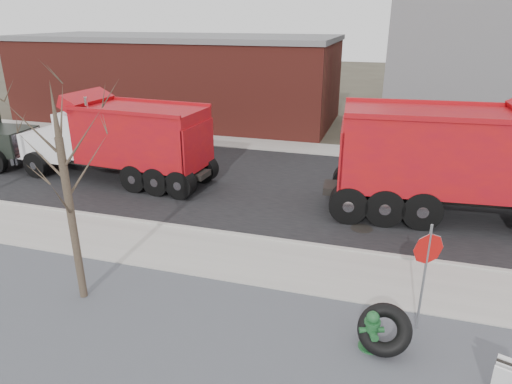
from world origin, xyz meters
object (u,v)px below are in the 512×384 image
(fire_hydrant, at_px, (371,332))
(stop_sign, at_px, (427,259))
(dump_truck_red_b, at_px, (120,138))
(dump_truck_red_a, at_px, (475,160))
(truck_tire, at_px, (384,329))

(fire_hydrant, distance_m, stop_sign, 1.87)
(dump_truck_red_b, bearing_deg, dump_truck_red_a, -176.11)
(fire_hydrant, height_order, stop_sign, stop_sign)
(dump_truck_red_a, bearing_deg, stop_sign, -109.69)
(dump_truck_red_a, bearing_deg, fire_hydrant, -114.44)
(truck_tire, relative_size, dump_truck_red_b, 0.16)
(dump_truck_red_b, bearing_deg, stop_sign, 153.68)
(stop_sign, height_order, dump_truck_red_b, dump_truck_red_b)
(dump_truck_red_a, bearing_deg, dump_truck_red_b, 174.81)
(stop_sign, xyz_separation_m, dump_truck_red_b, (-11.42, 6.70, 0.06))
(fire_hydrant, height_order, dump_truck_red_a, dump_truck_red_a)
(truck_tire, distance_m, dump_truck_red_a, 8.07)
(truck_tire, distance_m, stop_sign, 1.68)
(truck_tire, distance_m, dump_truck_red_b, 13.20)
(fire_hydrant, xyz_separation_m, stop_sign, (0.93, 0.94, 1.32))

